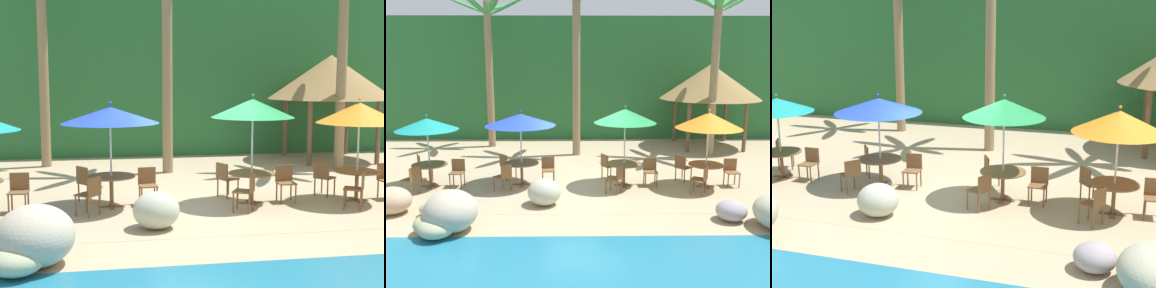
# 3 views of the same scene
# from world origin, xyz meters

# --- Properties ---
(ground_plane) EXTENTS (120.00, 120.00, 0.00)m
(ground_plane) POSITION_xyz_m (0.00, 0.00, 0.00)
(ground_plane) COLOR tan
(terrace_deck) EXTENTS (18.00, 5.20, 0.01)m
(terrace_deck) POSITION_xyz_m (0.00, 0.00, 0.00)
(terrace_deck) COLOR tan
(terrace_deck) RESTS_ON ground
(foliage_backdrop) EXTENTS (28.00, 2.40, 6.00)m
(foliage_backdrop) POSITION_xyz_m (0.00, 9.00, 3.00)
(foliage_backdrop) COLOR #286633
(foliage_backdrop) RESTS_ON ground
(rock_seawall) EXTENTS (16.36, 3.29, 0.98)m
(rock_seawall) POSITION_xyz_m (1.04, -3.45, 0.39)
(rock_seawall) COLOR #B8AD95
(rock_seawall) RESTS_ON ground
(umbrella_teal) EXTENTS (1.92, 1.92, 2.32)m
(umbrella_teal) POSITION_xyz_m (-4.87, -0.12, 2.02)
(umbrella_teal) COLOR silver
(umbrella_teal) RESTS_ON ground
(dining_table_teal) EXTENTS (1.10, 1.10, 0.74)m
(dining_table_teal) POSITION_xyz_m (-4.87, -0.12, 0.61)
(dining_table_teal) COLOR brown
(dining_table_teal) RESTS_ON ground
(chair_teal_seaward) EXTENTS (0.43, 0.44, 0.87)m
(chair_teal_seaward) POSITION_xyz_m (-4.02, -0.06, 0.51)
(chair_teal_seaward) COLOR brown
(chair_teal_seaward) RESTS_ON ground
(chair_teal_inland) EXTENTS (0.58, 0.57, 0.87)m
(chair_teal_inland) POSITION_xyz_m (-5.35, 0.59, 0.51)
(chair_teal_inland) COLOR brown
(chair_teal_inland) RESTS_ON ground
(chair_teal_left) EXTENTS (0.56, 0.56, 0.87)m
(chair_teal_left) POSITION_xyz_m (-5.13, -0.93, 0.51)
(chair_teal_left) COLOR brown
(chair_teal_left) RESTS_ON ground
(umbrella_blue) EXTENTS (2.22, 2.22, 2.43)m
(umbrella_blue) POSITION_xyz_m (-1.99, 0.05, 2.13)
(umbrella_blue) COLOR silver
(umbrella_blue) RESTS_ON ground
(dining_table_blue) EXTENTS (1.10, 1.10, 0.74)m
(dining_table_blue) POSITION_xyz_m (-1.99, 0.05, 0.61)
(dining_table_blue) COLOR brown
(dining_table_blue) RESTS_ON ground
(chair_blue_seaward) EXTENTS (0.45, 0.46, 0.87)m
(chair_blue_seaward) POSITION_xyz_m (-1.15, 0.20, 0.51)
(chair_blue_seaward) COLOR brown
(chair_blue_seaward) RESTS_ON ground
(chair_blue_inland) EXTENTS (0.60, 0.59, 0.87)m
(chair_blue_inland) POSITION_xyz_m (-2.58, 0.66, 0.51)
(chair_blue_inland) COLOR brown
(chair_blue_inland) RESTS_ON ground
(chair_blue_left) EXTENTS (0.60, 0.59, 0.87)m
(chair_blue_left) POSITION_xyz_m (-2.44, -0.67, 0.51)
(chair_blue_left) COLOR brown
(chair_blue_left) RESTS_ON ground
(umbrella_green) EXTENTS (1.95, 1.95, 2.59)m
(umbrella_green) POSITION_xyz_m (1.29, -0.09, 2.26)
(umbrella_green) COLOR silver
(umbrella_green) RESTS_ON ground
(dining_table_green) EXTENTS (1.10, 1.10, 0.74)m
(dining_table_green) POSITION_xyz_m (1.29, -0.09, 0.61)
(dining_table_green) COLOR brown
(dining_table_green) RESTS_ON ground
(chair_green_seaward) EXTENTS (0.43, 0.44, 0.87)m
(chair_green_seaward) POSITION_xyz_m (2.14, -0.02, 0.51)
(chair_green_seaward) COLOR brown
(chair_green_seaward) RESTS_ON ground
(chair_green_inland) EXTENTS (0.57, 0.57, 0.87)m
(chair_green_inland) POSITION_xyz_m (0.81, 0.62, 0.51)
(chair_green_inland) COLOR brown
(chair_green_inland) RESTS_ON ground
(chair_green_left) EXTENTS (0.58, 0.57, 0.87)m
(chair_green_left) POSITION_xyz_m (0.97, -0.88, 0.51)
(chair_green_left) COLOR brown
(chair_green_left) RESTS_ON ground
(umbrella_orange) EXTENTS (2.04, 2.04, 2.49)m
(umbrella_orange) POSITION_xyz_m (3.87, -0.25, 2.13)
(umbrella_orange) COLOR silver
(umbrella_orange) RESTS_ON ground
(dining_table_orange) EXTENTS (1.10, 1.10, 0.74)m
(dining_table_orange) POSITION_xyz_m (3.87, -0.25, 0.61)
(dining_table_orange) COLOR brown
(dining_table_orange) RESTS_ON ground
(chair_orange_seaward) EXTENTS (0.43, 0.44, 0.87)m
(chair_orange_seaward) POSITION_xyz_m (4.72, -0.14, 0.51)
(chair_orange_seaward) COLOR brown
(chair_orange_seaward) RESTS_ON ground
(chair_orange_inland) EXTENTS (0.60, 0.59, 0.87)m
(chair_orange_inland) POSITION_xyz_m (3.27, 0.36, 0.51)
(chair_orange_inland) COLOR brown
(chair_orange_inland) RESTS_ON ground
(chair_orange_left) EXTENTS (0.58, 0.58, 0.87)m
(chair_orange_left) POSITION_xyz_m (3.51, -1.02, 0.51)
(chair_orange_left) COLOR brown
(chair_orange_left) RESTS_ON ground
(palm_tree_nearest) EXTENTS (3.55, 3.28, 6.67)m
(palm_tree_nearest) POSITION_xyz_m (-4.05, 6.09, 4.49)
(palm_tree_nearest) COLOR olive
(palm_tree_nearest) RESTS_ON ground
(palm_tree_second) EXTENTS (3.71, 3.46, 7.09)m
(palm_tree_second) POSITION_xyz_m (-0.18, 4.34, 4.75)
(palm_tree_second) COLOR olive
(palm_tree_second) RESTS_ON ground
(palm_tree_third) EXTENTS (3.82, 3.83, 6.85)m
(palm_tree_third) POSITION_xyz_m (5.39, 4.08, 4.72)
(palm_tree_third) COLOR olive
(palm_tree_third) RESTS_ON ground
(palapa_hut) EXTENTS (4.47, 4.47, 3.76)m
(palapa_hut) POSITION_xyz_m (5.88, 6.00, 2.97)
(palapa_hut) COLOR brown
(palapa_hut) RESTS_ON ground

